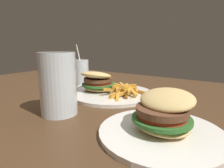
{
  "coord_description": "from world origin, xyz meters",
  "views": [
    {
      "loc": [
        -0.29,
        0.45,
        0.9
      ],
      "look_at": [
        0.07,
        -0.07,
        0.77
      ],
      "focal_mm": 30.0,
      "sensor_mm": 36.0,
      "label": 1
    }
  ],
  "objects_px": {
    "spoon": "(61,90)",
    "meal_plate_far": "(162,121)",
    "meal_plate_near": "(106,88)",
    "juice_glass": "(81,73)",
    "beer_glass": "(58,86)"
  },
  "relations": [
    {
      "from": "spoon",
      "to": "juice_glass",
      "type": "bearing_deg",
      "value": -170.32
    },
    {
      "from": "beer_glass",
      "to": "meal_plate_far",
      "type": "bearing_deg",
      "value": -171.93
    },
    {
      "from": "beer_glass",
      "to": "meal_plate_far",
      "type": "xyz_separation_m",
      "value": [
        -0.25,
        -0.04,
        -0.04
      ]
    },
    {
      "from": "juice_glass",
      "to": "meal_plate_far",
      "type": "xyz_separation_m",
      "value": [
        -0.46,
        0.26,
        -0.02
      ]
    },
    {
      "from": "meal_plate_near",
      "to": "juice_glass",
      "type": "bearing_deg",
      "value": -22.68
    },
    {
      "from": "meal_plate_near",
      "to": "meal_plate_far",
      "type": "bearing_deg",
      "value": 145.55
    },
    {
      "from": "meal_plate_near",
      "to": "beer_glass",
      "type": "bearing_deg",
      "value": 92.89
    },
    {
      "from": "meal_plate_near",
      "to": "beer_glass",
      "type": "distance_m",
      "value": 0.22
    },
    {
      "from": "beer_glass",
      "to": "juice_glass",
      "type": "height_order",
      "value": "juice_glass"
    },
    {
      "from": "meal_plate_near",
      "to": "beer_glass",
      "type": "height_order",
      "value": "beer_glass"
    },
    {
      "from": "spoon",
      "to": "meal_plate_far",
      "type": "xyz_separation_m",
      "value": [
        -0.42,
        0.11,
        0.02
      ]
    },
    {
      "from": "beer_glass",
      "to": "spoon",
      "type": "distance_m",
      "value": 0.23
    },
    {
      "from": "beer_glass",
      "to": "spoon",
      "type": "relative_size",
      "value": 0.81
    },
    {
      "from": "meal_plate_near",
      "to": "meal_plate_far",
      "type": "distance_m",
      "value": 0.32
    },
    {
      "from": "beer_glass",
      "to": "meal_plate_far",
      "type": "relative_size",
      "value": 0.64
    }
  ]
}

